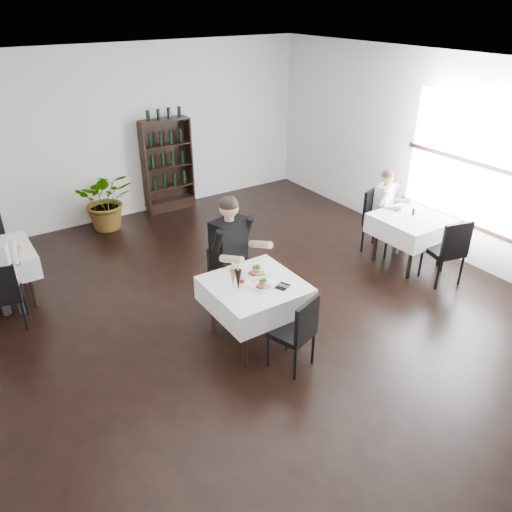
{
  "coord_description": "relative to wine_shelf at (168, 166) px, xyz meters",
  "views": [
    {
      "loc": [
        -2.98,
        -4.09,
        3.71
      ],
      "look_at": [
        -0.15,
        0.2,
        0.99
      ],
      "focal_mm": 35.0,
      "sensor_mm": 36.0,
      "label": 1
    }
  ],
  "objects": [
    {
      "name": "coke_bottle",
      "position": [
        -1.06,
        -4.3,
        0.02
      ],
      "size": [
        0.06,
        0.06,
        0.23
      ],
      "color": "silver",
      "rests_on": "main_table"
    },
    {
      "name": "main_chair_far",
      "position": [
        -0.84,
        -3.59,
        -0.32
      ],
      "size": [
        0.52,
        0.53,
        0.93
      ],
      "color": "black",
      "rests_on": "ground"
    },
    {
      "name": "left_chair_near",
      "position": [
        -3.33,
        -2.5,
        -0.31
      ],
      "size": [
        0.5,
        0.51,
        0.93
      ],
      "color": "black",
      "rests_on": "ground"
    },
    {
      "name": "wine_shelf",
      "position": [
        0.0,
        0.0,
        0.0
      ],
      "size": [
        0.9,
        0.28,
        1.75
      ],
      "color": "black",
      "rests_on": "ground"
    },
    {
      "name": "main_chair_near",
      "position": [
        -0.81,
        -5.02,
        -0.33
      ],
      "size": [
        0.52,
        0.52,
        0.9
      ],
      "color": "black",
      "rests_on": "ground"
    },
    {
      "name": "napkin_cutlery",
      "position": [
        -0.68,
        -4.56,
        -0.07
      ],
      "size": [
        0.2,
        0.18,
        0.02
      ],
      "color": "black",
      "rests_on": "main_table"
    },
    {
      "name": "pilsner_lager",
      "position": [
        -1.15,
        -4.27,
        0.06
      ],
      "size": [
        0.08,
        0.08,
        0.32
      ],
      "color": "gold",
      "rests_on": "main_table"
    },
    {
      "name": "diner_main",
      "position": [
        -0.81,
        -3.74,
        0.09
      ],
      "size": [
        0.67,
        0.71,
        1.61
      ],
      "color": "#414048",
      "rests_on": "ground"
    },
    {
      "name": "main_table",
      "position": [
        -0.9,
        -4.31,
        -0.23
      ],
      "size": [
        1.03,
        1.03,
        0.77
      ],
      "color": "black",
      "rests_on": "ground"
    },
    {
      "name": "potted_tree",
      "position": [
        -1.29,
        -0.22,
        -0.32
      ],
      "size": [
        1.17,
        1.09,
        1.06
      ],
      "primitive_type": "imported",
      "rotation": [
        0.0,
        0.0,
        -0.33
      ],
      "color": "#23591E",
      "rests_on": "ground"
    },
    {
      "name": "window_right",
      "position": [
        2.88,
        -4.31,
        0.65
      ],
      "size": [
        0.06,
        2.3,
        1.85
      ],
      "color": "white",
      "rests_on": "room_shell"
    },
    {
      "name": "right_chair_near",
      "position": [
        2.06,
        -4.73,
        -0.28
      ],
      "size": [
        0.55,
        0.55,
        0.99
      ],
      "color": "black",
      "rests_on": "ground"
    },
    {
      "name": "room_shell",
      "position": [
        -0.6,
        -4.31,
        0.65
      ],
      "size": [
        9.0,
        9.0,
        9.0
      ],
      "color": "black",
      "rests_on": "ground"
    },
    {
      "name": "right_table",
      "position": [
        2.1,
        -4.01,
        -0.23
      ],
      "size": [
        0.98,
        0.98,
        0.77
      ],
      "color": "black",
      "rests_on": "ground"
    },
    {
      "name": "pepper_mill",
      "position": [
        2.17,
        -3.97,
        -0.03
      ],
      "size": [
        0.05,
        0.05,
        0.1
      ],
      "primitive_type": "cylinder",
      "rotation": [
        0.0,
        0.0,
        -0.29
      ],
      "color": "black",
      "rests_on": "right_table"
    },
    {
      "name": "diner_right_far",
      "position": [
        2.2,
        -3.44,
        -0.09
      ],
      "size": [
        0.57,
        0.61,
        1.31
      ],
      "color": "#414048",
      "rests_on": "ground"
    },
    {
      "name": "right_chair_far",
      "position": [
        2.01,
        -3.41,
        -0.27
      ],
      "size": [
        0.58,
        0.59,
        1.01
      ],
      "color": "black",
      "rests_on": "ground"
    },
    {
      "name": "plate_far",
      "position": [
        -0.76,
        -4.14,
        -0.06
      ],
      "size": [
        0.28,
        0.28,
        0.09
      ],
      "color": "white",
      "rests_on": "main_table"
    },
    {
      "name": "plate_near",
      "position": [
        -0.87,
        -4.43,
        -0.06
      ],
      "size": [
        0.29,
        0.29,
        0.07
      ],
      "color": "white",
      "rests_on": "main_table"
    },
    {
      "name": "pilsner_dark",
      "position": [
        -1.14,
        -4.35,
        0.06
      ],
      "size": [
        0.08,
        0.08,
        0.33
      ],
      "color": "black",
      "rests_on": "main_table"
    }
  ]
}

